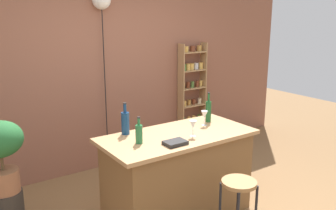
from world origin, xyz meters
name	(u,v)px	position (x,y,z in m)	size (l,w,h in m)	color
back_wall	(106,66)	(0.00, 1.95, 1.40)	(6.40, 0.10, 2.80)	#8C5642
kitchen_counter	(178,175)	(0.00, 0.30, 0.45)	(1.58, 0.77, 0.90)	brown
bar_stool	(238,198)	(0.14, -0.44, 0.47)	(0.32, 0.32, 0.64)	black
spice_shelf	(192,94)	(1.36, 1.80, 0.87)	(0.45, 0.16, 1.65)	#A87F51
plant_stool	(8,210)	(-1.55, 1.04, 0.20)	(0.32, 0.32, 0.39)	#2D2823
potted_plant	(0,149)	(-1.55, 1.04, 0.84)	(0.44, 0.40, 0.72)	#935B3D
bottle_olive_oil	(139,133)	(-0.46, 0.30, 1.00)	(0.07, 0.07, 0.26)	#236638
bottle_spirits_clear	(125,122)	(-0.44, 0.61, 1.02)	(0.08, 0.08, 0.33)	navy
bottle_soda_blue	(208,111)	(0.54, 0.46, 1.03)	(0.06, 0.06, 0.34)	#194C23
wine_glass_left	(193,125)	(0.08, 0.16, 1.02)	(0.07, 0.07, 0.16)	silver
wine_glass_center	(204,115)	(0.41, 0.38, 1.02)	(0.07, 0.07, 0.16)	silver
cookbook	(175,143)	(-0.20, 0.07, 0.92)	(0.21, 0.15, 0.04)	black
pendant_globe_light	(102,2)	(-0.07, 1.84, 2.22)	(0.24, 0.24, 2.37)	black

